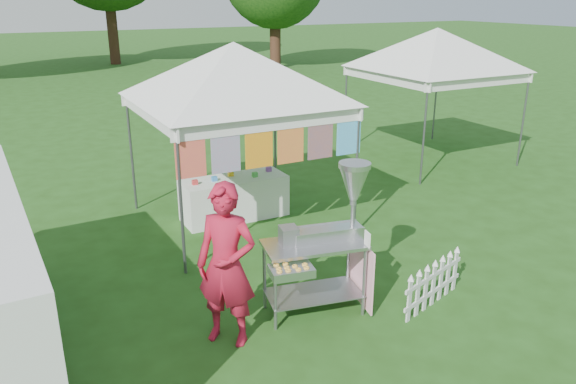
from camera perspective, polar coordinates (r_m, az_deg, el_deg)
ground at (r=6.99m, az=6.65°, el=-12.63°), size 120.00×120.00×0.00m
canopy_main at (r=9.03m, az=-5.56°, el=14.87°), size 4.24×4.24×3.45m
canopy_right at (r=13.31m, az=14.99°, el=15.80°), size 4.24×4.24×3.45m
donut_cart at (r=6.64m, az=4.33°, el=-3.69°), size 1.46×0.90×1.85m
vendor at (r=6.15m, az=-6.26°, el=-7.42°), size 0.79×0.79×1.86m
picket_fence at (r=7.30m, az=14.55°, el=-9.07°), size 1.21×0.40×0.56m
display_table at (r=9.77m, az=-5.47°, el=-0.60°), size 1.80×0.70×0.72m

